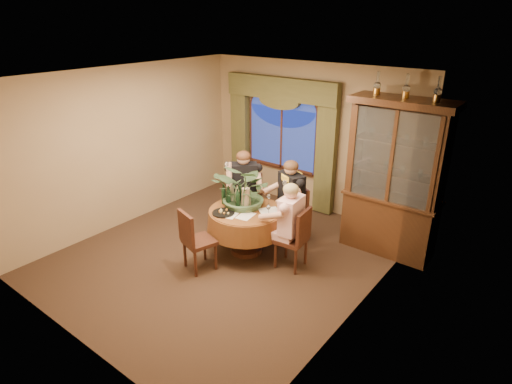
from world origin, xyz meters
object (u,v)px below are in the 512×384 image
Objects in this scene: chair_back at (250,202)px; wine_bottle_2 at (232,193)px; wine_bottle_1 at (238,199)px; wine_bottle_5 at (237,195)px; dining_table at (246,231)px; chair_front_left at (199,240)px; wine_bottle_4 at (240,193)px; oil_lamp_center at (407,86)px; person_back at (244,190)px; stoneware_vase at (246,197)px; olive_bowl at (247,210)px; centerpiece_plant at (246,169)px; wine_bottle_3 at (224,194)px; chair_right at (291,238)px; chair_back_right at (290,216)px; oil_lamp_right at (438,89)px; oil_lamp_left at (378,83)px; china_cabinet at (394,179)px; person_scarf at (291,201)px; wine_bottle_0 at (228,195)px; person_pink at (291,226)px.

chair_back is 0.80m from wine_bottle_2.
wine_bottle_5 is (-0.09, 0.10, 0.00)m from wine_bottle_1.
chair_front_left reaches higher than dining_table.
wine_bottle_4 is (0.25, -0.56, 0.44)m from chair_back.
person_back is at bearing -160.66° from oil_lamp_center.
stoneware_vase is at bearing 66.00° from wine_bottle_1.
oil_lamp_center is at bearing 40.75° from olive_bowl.
wine_bottle_3 is at bearing -156.20° from centerpiece_plant.
wine_bottle_2 is (-0.34, 0.07, 0.54)m from dining_table.
oil_lamp_center reaches higher than chair_back.
chair_right is at bearing 9.57° from olive_bowl.
dining_table is at bearing 90.00° from chair_back_right.
oil_lamp_center is 2.60m from centerpiece_plant.
oil_lamp_right reaches higher than wine_bottle_3.
olive_bowl is (-1.29, -1.48, -1.87)m from oil_lamp_left.
wine_bottle_1 is at bearing -59.79° from wine_bottle_4.
wine_bottle_1 is at bearing -142.25° from china_cabinet.
stoneware_vase is at bearing 6.18° from wine_bottle_2.
wine_bottle_1 is (0.36, -0.76, 0.44)m from chair_back.
dining_table is 0.59m from wine_bottle_5.
oil_lamp_right is 3.26m from wine_bottle_4.
person_scarf reaches higher than chair_back_right.
oil_lamp_right is 0.35× the size of chair_back.
person_back is at bearing 108.69° from wine_bottle_0.
chair_front_left is (-0.25, -0.80, 0.10)m from dining_table.
wine_bottle_1 is 1.00× the size of wine_bottle_3.
dining_table is 1.30× the size of chair_back.
oil_lamp_right is at bearing 28.35° from wine_bottle_2.
wine_bottle_0 is at bearing 73.99° from person_scarf.
person_pink is (0.42, -0.63, 0.20)m from chair_back_right.
centerpiece_plant is (0.47, -0.51, 0.65)m from person_back.
person_pink reaches higher than wine_bottle_5.
oil_lamp_center is at bearing -125.18° from chair_back_right.
person_pink is 0.94× the size of person_scarf.
wine_bottle_1 is (-0.18, 0.01, 0.14)m from olive_bowl.
china_cabinet is 2.57× the size of chair_right.
olive_bowl is at bearing -2.32° from wine_bottle_1.
wine_bottle_0 is (-1.12, -0.11, 0.24)m from person_pink.
wine_bottle_5 is at bearing 77.72° from chair_back.
wine_bottle_5 is (-0.57, -0.70, 0.20)m from person_scarf.
oil_lamp_left is 0.86m from oil_lamp_right.
centerpiece_plant is at bearing 20.82° from wine_bottle_5.
oil_lamp_left is at bearing 38.90° from wine_bottle_4.
china_cabinet reaches higher than person_pink.
dining_table is 1.30× the size of chair_front_left.
dining_table is 0.63m from wine_bottle_0.
china_cabinet is 1.47m from oil_lamp_right.
wine_bottle_2 is at bearing 177.74° from wine_bottle_5.
olive_bowl is (-1.72, -1.48, -0.46)m from china_cabinet.
chair_right is 1.04m from wine_bottle_1.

